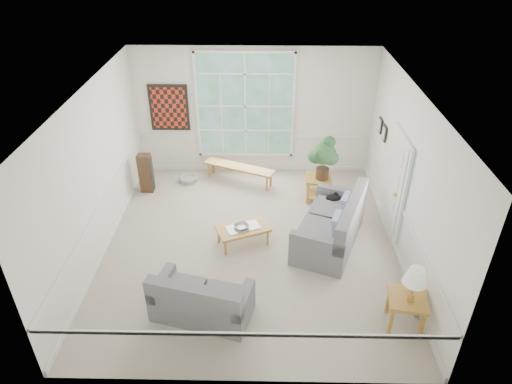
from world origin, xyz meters
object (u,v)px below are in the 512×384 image
at_px(end_table, 318,188).
at_px(side_table, 405,311).
at_px(loveseat_right, 330,220).
at_px(coffee_table, 243,235).
at_px(loveseat_front, 202,294).

relative_size(end_table, side_table, 0.97).
bearing_deg(end_table, loveseat_right, -87.88).
height_order(end_table, side_table, side_table).
xyz_separation_m(loveseat_right, coffee_table, (-1.63, -0.06, -0.33)).
xyz_separation_m(loveseat_front, coffee_table, (0.56, 1.82, -0.23)).
distance_m(coffee_table, side_table, 3.23).
distance_m(loveseat_front, side_table, 3.11).
distance_m(loveseat_right, coffee_table, 1.66).
relative_size(loveseat_right, side_table, 3.33).
distance_m(loveseat_front, end_table, 4.04).
bearing_deg(loveseat_front, loveseat_right, 55.27).
xyz_separation_m(loveseat_right, loveseat_front, (-2.19, -1.88, -0.10)).
bearing_deg(loveseat_right, end_table, 113.47).
bearing_deg(coffee_table, loveseat_front, -129.96).
relative_size(coffee_table, end_table, 1.77).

